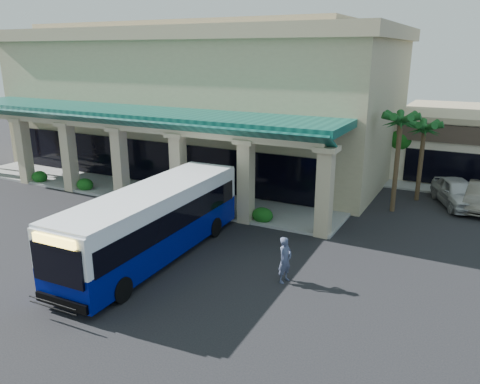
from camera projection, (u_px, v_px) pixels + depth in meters
The scene contains 9 objects.
ground at pixel (170, 250), 22.75m from camera, with size 110.00×110.00×0.00m, color black.
main_building at pixel (202, 97), 38.23m from camera, with size 30.80×14.80×11.35m, color tan, non-canonical shape.
arcade at pixel (130, 151), 31.24m from camera, with size 30.00×6.20×5.70m, color #0A3E37, non-canonical shape.
palm_0 at pixel (397, 158), 27.36m from camera, with size 2.40×2.40×6.60m, color #124318, non-canonical shape.
palm_1 at pixel (421, 156), 29.57m from camera, with size 2.40×2.40×5.80m, color #124318, non-canonical shape.
broadleaf_tree at pixel (401, 147), 34.85m from camera, with size 2.60×2.60×4.81m, color #114C11, non-canonical shape.
transit_bus at pixel (154, 224), 21.47m from camera, with size 2.77×11.90×3.32m, color #010C76, non-canonical shape.
pedestrian at pixel (285, 260), 19.37m from camera, with size 0.72×0.47×1.97m, color #414966.
car_silver at pixel (458, 193), 29.00m from camera, with size 2.04×5.07×1.73m, color #AEAEAE.
Camera 1 is at (12.74, -17.00, 9.28)m, focal length 35.00 mm.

